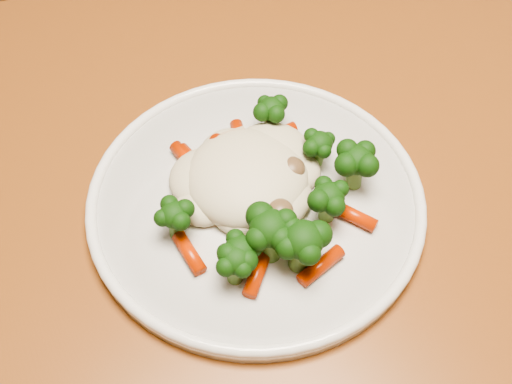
% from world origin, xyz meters
% --- Properties ---
extents(dining_table, '(1.32, 1.08, 0.75)m').
position_xyz_m(dining_table, '(0.29, -0.29, 0.64)').
color(dining_table, brown).
rests_on(dining_table, ground).
extents(plate, '(0.29, 0.29, 0.01)m').
position_xyz_m(plate, '(0.33, -0.28, 0.76)').
color(plate, silver).
rests_on(plate, dining_table).
extents(meal, '(0.20, 0.19, 0.05)m').
position_xyz_m(meal, '(0.33, -0.29, 0.78)').
color(meal, beige).
rests_on(meal, plate).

